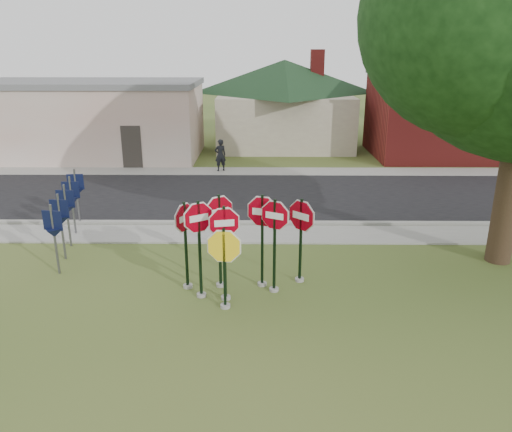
{
  "coord_description": "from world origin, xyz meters",
  "views": [
    {
      "loc": [
        0.56,
        -9.98,
        5.94
      ],
      "look_at": [
        0.44,
        2.0,
        1.86
      ],
      "focal_mm": 35.0,
      "sensor_mm": 36.0,
      "label": 1
    }
  ],
  "objects_px": {
    "stop_sign_yellow": "(224,259)",
    "pedestrian": "(220,155)",
    "stop_sign_left": "(199,236)",
    "stop_sign_center": "(225,241)"
  },
  "relations": [
    {
      "from": "stop_sign_yellow",
      "to": "pedestrian",
      "type": "xyz_separation_m",
      "value": [
        -1.17,
        13.73,
        -0.42
      ]
    },
    {
      "from": "stop_sign_yellow",
      "to": "pedestrian",
      "type": "bearing_deg",
      "value": 94.87
    },
    {
      "from": "stop_sign_yellow",
      "to": "stop_sign_left",
      "type": "bearing_deg",
      "value": 138.89
    },
    {
      "from": "stop_sign_center",
      "to": "stop_sign_yellow",
      "type": "bearing_deg",
      "value": -87.64
    },
    {
      "from": "stop_sign_yellow",
      "to": "stop_sign_left",
      "type": "relative_size",
      "value": 0.82
    },
    {
      "from": "stop_sign_center",
      "to": "stop_sign_left",
      "type": "height_order",
      "value": "stop_sign_left"
    },
    {
      "from": "stop_sign_center",
      "to": "pedestrian",
      "type": "distance_m",
      "value": 13.38
    },
    {
      "from": "stop_sign_center",
      "to": "pedestrian",
      "type": "height_order",
      "value": "stop_sign_center"
    },
    {
      "from": "stop_sign_yellow",
      "to": "pedestrian",
      "type": "relative_size",
      "value": 1.35
    },
    {
      "from": "stop_sign_yellow",
      "to": "pedestrian",
      "type": "height_order",
      "value": "stop_sign_yellow"
    }
  ]
}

